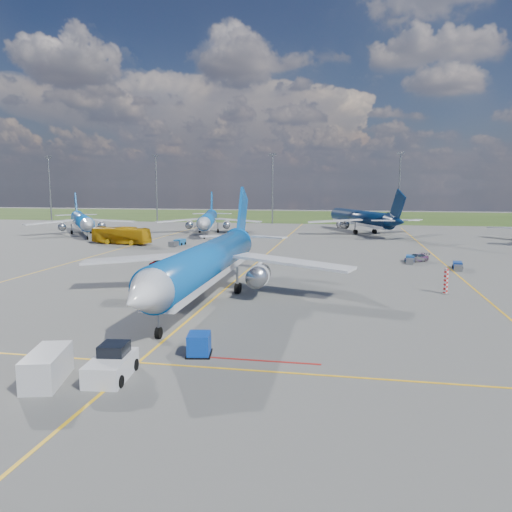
% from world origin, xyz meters
% --- Properties ---
extents(ground, '(400.00, 400.00, 0.00)m').
position_xyz_m(ground, '(0.00, 0.00, 0.00)').
color(ground, '#565653').
rests_on(ground, ground).
extents(grass_strip, '(400.00, 80.00, 0.01)m').
position_xyz_m(grass_strip, '(0.00, 150.00, 0.00)').
color(grass_strip, '#2D4719').
rests_on(grass_strip, ground).
extents(taxiway_lines, '(60.25, 160.00, 0.02)m').
position_xyz_m(taxiway_lines, '(0.17, 27.70, 0.01)').
color(taxiway_lines, yellow).
rests_on(taxiway_lines, ground).
extents(floodlight_masts, '(202.20, 0.50, 22.70)m').
position_xyz_m(floodlight_masts, '(10.00, 110.00, 12.56)').
color(floodlight_masts, slate).
rests_on(floodlight_masts, ground).
extents(warning_post, '(0.50, 0.50, 3.00)m').
position_xyz_m(warning_post, '(26.00, 8.00, 1.50)').
color(warning_post, red).
rests_on(warning_post, ground).
extents(bg_jet_nw, '(46.16, 48.52, 10.12)m').
position_xyz_m(bg_jet_nw, '(-52.08, 64.24, 0.00)').
color(bg_jet_nw, '#0C55AA').
rests_on(bg_jet_nw, ground).
extents(bg_jet_nnw, '(37.50, 44.69, 10.29)m').
position_xyz_m(bg_jet_nnw, '(-21.35, 73.10, 0.00)').
color(bg_jet_nnw, '#0C55AA').
rests_on(bg_jet_nnw, ground).
extents(bg_jet_n, '(48.09, 53.20, 11.36)m').
position_xyz_m(bg_jet_n, '(17.75, 82.14, 0.00)').
color(bg_jet_n, '#071B3B').
rests_on(bg_jet_n, ground).
extents(main_airliner, '(35.30, 46.09, 11.98)m').
position_xyz_m(main_airliner, '(-0.77, 0.88, 0.00)').
color(main_airliner, '#0C55AA').
rests_on(main_airliner, ground).
extents(pushback_tug, '(2.82, 6.43, 2.14)m').
position_xyz_m(pushback_tug, '(-0.56, -22.83, 0.87)').
color(pushback_tug, silver).
rests_on(pushback_tug, ground).
extents(uld_container, '(1.95, 2.28, 1.62)m').
position_xyz_m(uld_container, '(3.83, -17.53, 0.81)').
color(uld_container, '#0C39A9').
rests_on(uld_container, ground).
extents(service_van, '(3.17, 5.03, 2.05)m').
position_xyz_m(service_van, '(-4.26, -24.40, 1.02)').
color(service_van, silver).
rests_on(service_van, ground).
extents(apron_bus, '(13.70, 5.59, 3.72)m').
position_xyz_m(apron_bus, '(-33.22, 47.05, 1.86)').
color(apron_bus, '#C9900B').
rests_on(apron_bus, ground).
extents(service_car_a, '(2.54, 4.36, 1.40)m').
position_xyz_m(service_car_a, '(-14.18, 20.55, 0.70)').
color(service_car_a, '#999999').
rests_on(service_car_a, ground).
extents(service_car_b, '(5.09, 3.35, 1.30)m').
position_xyz_m(service_car_b, '(-4.83, 29.24, 0.65)').
color(service_car_b, '#999999').
rests_on(service_car_b, ground).
extents(service_car_c, '(4.73, 4.37, 1.33)m').
position_xyz_m(service_car_c, '(25.88, 33.01, 0.67)').
color(service_car_c, '#999999').
rests_on(service_car_c, ground).
extents(baggage_tug_w, '(1.85, 4.63, 1.01)m').
position_xyz_m(baggage_tug_w, '(31.07, 26.34, 0.47)').
color(baggage_tug_w, navy).
rests_on(baggage_tug_w, ground).
extents(baggage_tug_c, '(2.13, 5.63, 1.23)m').
position_xyz_m(baggage_tug_c, '(-20.50, 46.95, 0.58)').
color(baggage_tug_c, '#1A5FA0').
rests_on(baggage_tug_c, ground).
extents(baggage_tug_e, '(1.85, 4.80, 1.05)m').
position_xyz_m(baggage_tug_e, '(24.75, 31.86, 0.49)').
color(baggage_tug_e, '#194F9A').
rests_on(baggage_tug_e, ground).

